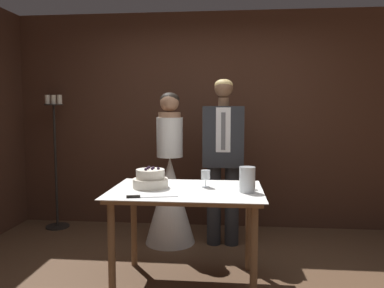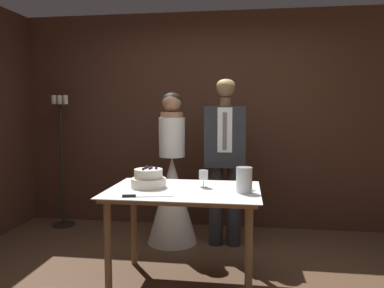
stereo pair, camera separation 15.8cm
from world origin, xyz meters
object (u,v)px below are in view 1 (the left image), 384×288
Objects in this scene: cake_knife at (142,197)px; groom at (223,154)px; wine_glass_near at (246,173)px; bride at (170,188)px; cake_table at (186,201)px; hurricane_candle at (247,180)px; wine_glass_middle at (206,176)px; tiered_cake at (150,179)px; candle_stand at (56,162)px.

cake_knife is 0.21× the size of groom.
wine_glass_near is 1.20m from bride.
groom is (0.57, -0.00, 0.38)m from bride.
cake_table is 0.70× the size of groom.
cake_knife is 0.83m from hurricane_candle.
wine_glass_middle is at bearing -179.56° from wine_glass_near.
wine_glass_near is at bearing 91.42° from hurricane_candle.
tiered_cake is 1.69× the size of wine_glass_near.
bride is (-0.77, 0.87, -0.33)m from wine_glass_near.
wine_glass_near is 0.16m from hurricane_candle.
candle_stand reaches higher than wine_glass_near.
hurricane_candle is at bearing -6.60° from tiered_cake.
hurricane_candle reaches higher than tiered_cake.
cake_knife is 2.23m from candle_stand.
candle_stand is (-2.24, 1.41, -0.09)m from hurricane_candle.
tiered_cake is 1.96m from candle_stand.
cake_knife is 0.23× the size of candle_stand.
tiered_cake is at bearing 79.19° from cake_knife.
candle_stand is (-1.76, 1.35, 0.11)m from cake_table.
hurricane_candle is 0.12× the size of bride.
tiered_cake is at bearing -172.28° from wine_glass_middle.
cake_table is at bearing -37.65° from candle_stand.
wine_glass_near is 0.87× the size of hurricane_candle.
bride reaches higher than cake_table.
wine_glass_middle is 1.02m from bride.
tiered_cake is at bearing 173.40° from hurricane_candle.
wine_glass_near is 0.11× the size of bride.
tiered_cake reaches higher than cake_table.
tiered_cake is at bearing -175.33° from wine_glass_near.
tiered_cake reaches higher than wine_glass_near.
cake_table is at bearing -168.47° from wine_glass_near.
hurricane_candle is at bearing -24.54° from wine_glass_middle.
wine_glass_middle is 0.08× the size of groom.
groom reaches higher than hurricane_candle.
hurricane_candle is at bearing 6.12° from cake_knife.
wine_glass_middle is 2.29m from candle_stand.
bride is (0.02, 0.93, -0.27)m from tiered_cake.
bride is (0.01, 1.29, -0.21)m from cake_knife.
groom is at bearing -0.06° from bride.
candle_stand is (-1.45, 1.32, -0.06)m from tiered_cake.
groom is at bearing 57.61° from tiered_cake.
groom reaches higher than cake_table.
wine_glass_near is at bearing 0.44° from wine_glass_middle.
cake_knife is 0.23× the size of bride.
cake_knife is at bearing -132.16° from cake_table.
hurricane_candle is (0.00, -0.16, -0.03)m from wine_glass_near.
bride reaches higher than wine_glass_near.
cake_knife is at bearing -88.13° from tiered_cake.
cake_knife is 0.89m from wine_glass_near.
hurricane_candle is 0.12× the size of candle_stand.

